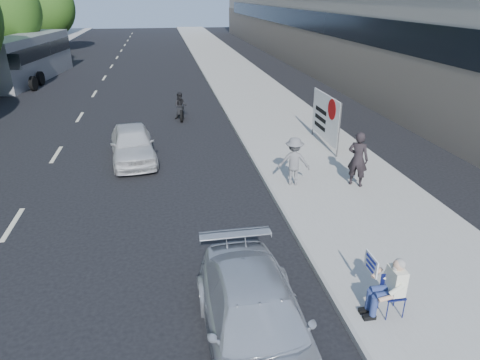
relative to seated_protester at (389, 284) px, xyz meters
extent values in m
plane|color=black|center=(-2.29, 3.56, -0.87)|extent=(160.00, 160.00, 0.00)
cube|color=gray|center=(1.71, 23.56, -0.80)|extent=(5.00, 120.00, 0.15)
cylinder|color=#382616|center=(-15.99, 33.56, 0.61)|extent=(0.30, 0.30, 2.97)
ellipsoid|color=#275416|center=(-15.99, 33.56, 4.02)|extent=(4.80, 4.80, 5.52)
cylinder|color=#382616|center=(-15.99, 47.56, 0.44)|extent=(0.30, 0.30, 2.62)
ellipsoid|color=#275416|center=(-15.99, 47.56, 3.91)|extent=(5.40, 5.40, 6.21)
cylinder|color=navy|center=(-0.07, -0.21, -0.50)|extent=(0.02, 0.02, 0.45)
cylinder|color=navy|center=(0.29, -0.21, -0.50)|extent=(0.02, 0.02, 0.45)
cylinder|color=navy|center=(-0.07, 0.15, -0.50)|extent=(0.02, 0.02, 0.45)
cylinder|color=navy|center=(0.29, 0.15, -0.50)|extent=(0.02, 0.02, 0.45)
cube|color=navy|center=(0.11, -0.03, -0.26)|extent=(0.40, 0.40, 0.03)
cube|color=navy|center=(0.11, 0.16, -0.07)|extent=(0.40, 0.02, 0.40)
cylinder|color=navy|center=(-0.11, -0.13, -0.17)|extent=(0.44, 0.17, 0.17)
cylinder|color=navy|center=(-0.33, -0.13, -0.40)|extent=(0.14, 0.14, 0.46)
cube|color=black|center=(-0.39, -0.13, -0.67)|extent=(0.26, 0.11, 0.10)
cylinder|color=navy|center=(-0.11, 0.07, -0.17)|extent=(0.44, 0.17, 0.17)
cylinder|color=navy|center=(-0.33, 0.07, -0.40)|extent=(0.14, 0.14, 0.46)
cube|color=black|center=(-0.39, 0.07, -0.67)|extent=(0.26, 0.11, 0.10)
cube|color=silver|center=(0.13, -0.03, 0.09)|extent=(0.26, 0.42, 0.56)
sphere|color=tan|center=(0.13, -0.03, 0.46)|extent=(0.23, 0.23, 0.23)
ellipsoid|color=gray|center=(0.15, -0.03, 0.49)|extent=(0.22, 0.24, 0.19)
ellipsoid|color=gray|center=(0.05, -0.03, 0.39)|extent=(0.10, 0.14, 0.13)
cylinder|color=silver|center=(0.01, -0.27, 0.06)|extent=(0.30, 0.10, 0.25)
cylinder|color=tan|center=(-0.19, -0.27, -0.12)|extent=(0.29, 0.09, 0.14)
cylinder|color=silver|center=(0.06, 0.23, 0.11)|extent=(0.26, 0.20, 0.32)
cylinder|color=tan|center=(-0.07, 0.37, 0.01)|extent=(0.30, 0.21, 0.18)
cube|color=white|center=(-0.14, 0.52, 0.14)|extent=(0.03, 0.55, 0.40)
imported|color=slate|center=(0.01, 6.61, 0.11)|extent=(1.21, 0.89, 1.67)
imported|color=black|center=(2.10, 6.16, 0.23)|extent=(0.82, 0.79, 1.90)
cylinder|color=#4C4C4C|center=(2.51, 8.86, 0.38)|extent=(0.06, 0.06, 2.20)
cylinder|color=#4C4C4C|center=(2.51, 11.86, 0.38)|extent=(0.06, 0.06, 2.20)
cube|color=white|center=(2.49, 10.36, 0.53)|extent=(0.04, 3.00, 1.90)
cylinder|color=#A50C0C|center=(2.47, 9.66, 1.03)|extent=(0.01, 0.84, 0.84)
cube|color=black|center=(2.47, 10.86, 0.68)|extent=(0.01, 1.30, 0.18)
cube|color=black|center=(2.47, 10.86, 0.33)|extent=(0.01, 1.30, 0.18)
cube|color=black|center=(2.47, 10.86, -0.02)|extent=(0.01, 1.30, 0.18)
imported|color=silver|center=(-2.79, -0.40, -0.19)|extent=(1.96, 4.73, 1.37)
imported|color=silver|center=(-5.54, 10.32, -0.17)|extent=(2.10, 4.27, 1.40)
cylinder|color=black|center=(-3.34, 15.61, -0.55)|extent=(0.21, 0.65, 0.64)
cylinder|color=black|center=(-3.34, 17.01, -0.55)|extent=(0.21, 0.65, 0.64)
cube|color=black|center=(-3.34, 16.31, -0.32)|extent=(0.41, 1.22, 0.35)
imported|color=black|center=(-3.34, 16.21, -0.16)|extent=(0.76, 0.63, 1.42)
cube|color=gray|center=(-14.23, 29.79, 0.78)|extent=(4.06, 12.23, 3.30)
cube|color=black|center=(-15.50, 29.79, 1.33)|extent=(1.58, 11.41, 1.00)
cube|color=black|center=(-12.96, 29.79, 1.33)|extent=(1.58, 11.41, 1.00)
cube|color=black|center=(-14.23, 23.77, 1.33)|extent=(2.39, 0.38, 1.00)
cylinder|color=black|center=(-12.98, 25.29, -0.37)|extent=(0.38, 1.02, 1.00)
cylinder|color=black|center=(-15.48, 27.29, -0.37)|extent=(0.38, 1.02, 1.00)
cylinder|color=black|center=(-12.98, 27.29, -0.37)|extent=(0.38, 1.02, 1.00)
cylinder|color=black|center=(-15.48, 33.29, -0.37)|extent=(0.38, 1.02, 1.00)
cylinder|color=black|center=(-12.98, 33.29, -0.37)|extent=(0.38, 1.02, 1.00)
cylinder|color=black|center=(-15.48, 34.79, -0.37)|extent=(0.38, 1.02, 1.00)
cylinder|color=black|center=(-12.98, 34.79, -0.37)|extent=(0.38, 1.02, 1.00)
camera|label=1|loc=(-4.15, -6.36, 5.32)|focal=32.00mm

